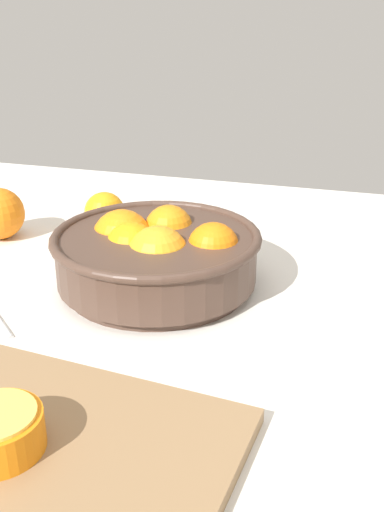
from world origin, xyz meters
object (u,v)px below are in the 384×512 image
(cutting_board, at_px, (8,455))
(loose_orange_1, at_px, (105,212))
(second_glass, at_px, (376,323))
(fruit_bowl, at_px, (156,254))

(cutting_board, distance_m, loose_orange_1, 0.52)
(second_glass, bearing_deg, loose_orange_1, 148.62)
(fruit_bowl, relative_size, loose_orange_1, 4.07)
(second_glass, height_order, loose_orange_1, second_glass)
(second_glass, bearing_deg, cutting_board, -138.43)
(fruit_bowl, bearing_deg, loose_orange_1, 132.13)
(cutting_board, bearing_deg, fruit_bowl, 89.45)
(fruit_bowl, xyz_separation_m, cutting_board, (-0.00, -0.34, -0.04))
(second_glass, bearing_deg, fruit_bowl, 161.11)
(fruit_bowl, height_order, cutting_board, fruit_bowl)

